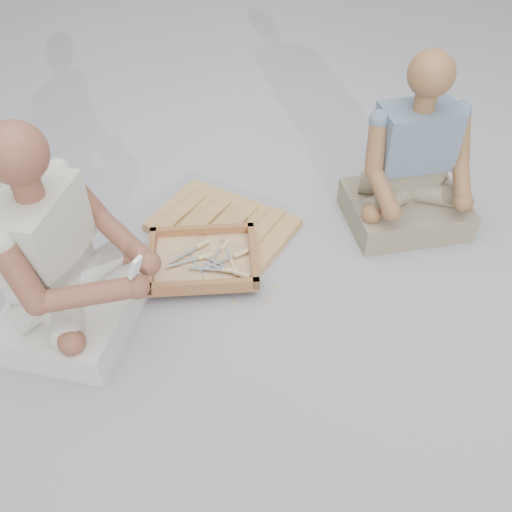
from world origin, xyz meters
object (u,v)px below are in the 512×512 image
(carved_panel, at_px, (223,225))
(craftsman, at_px, (62,265))
(companion, at_px, (412,172))
(tool_tray, at_px, (203,260))

(carved_panel, height_order, craftsman, craftsman)
(craftsman, distance_m, companion, 1.60)
(companion, bearing_deg, tool_tray, 9.39)
(craftsman, xyz_separation_m, companion, (1.21, 1.04, -0.03))
(carved_panel, distance_m, craftsman, 0.86)
(tool_tray, bearing_deg, carved_panel, 92.18)
(carved_panel, xyz_separation_m, companion, (0.83, 0.33, 0.26))
(carved_panel, height_order, companion, companion)
(carved_panel, bearing_deg, craftsman, -118.10)
(tool_tray, distance_m, craftsman, 0.63)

